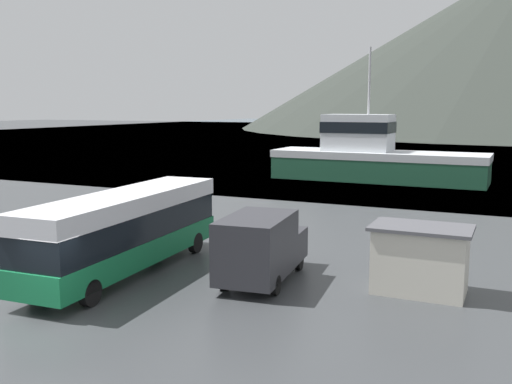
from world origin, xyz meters
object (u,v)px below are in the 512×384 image
Objects in this scene: tour_bus at (127,228)px; dock_kiosk at (420,259)px; delivery_van at (261,246)px; fishing_boat at (373,156)px; storage_bin at (88,224)px.

tour_bus is 11.00m from dock_kiosk.
delivery_van reaches higher than dock_kiosk.
tour_bus is at bearing -2.87° from fishing_boat.
fishing_boat reaches higher than storage_bin.
delivery_van is (5.20, 1.14, -0.44)m from tour_bus.
tour_bus is 1.96× the size of delivery_van.
tour_bus is at bearing -173.65° from delivery_van.
storage_bin is (-10.64, 2.88, -0.62)m from delivery_van.
fishing_boat is at bearing 82.78° from tour_bus.
delivery_van reaches higher than storage_bin.
fishing_boat is 5.46× the size of dock_kiosk.
delivery_van is 0.30× the size of fishing_boat.
dock_kiosk is (16.18, -1.73, 0.48)m from storage_bin.
tour_bus is 0.58× the size of fishing_boat.
fishing_boat is 28.85m from storage_bin.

